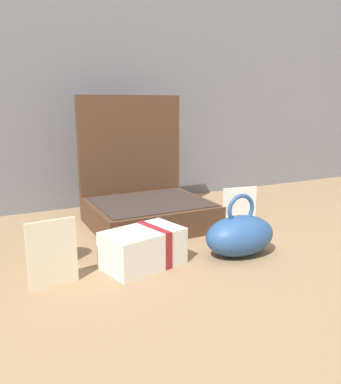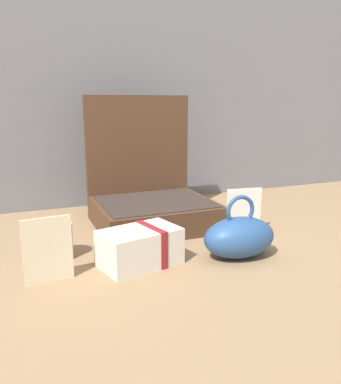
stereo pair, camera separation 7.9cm
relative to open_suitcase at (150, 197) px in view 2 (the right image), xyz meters
The scene contains 8 objects.
ground_plane 0.26m from the open_suitcase, 103.80° to the right, with size 6.00×6.00×0.00m, color #8C6D4C.
back_wall 0.70m from the open_suitcase, 99.73° to the left, with size 3.20×0.06×1.40m, color slate.
open_suitcase is the anchor object (origin of this frame).
teal_pouch_handbag 0.40m from the open_suitcase, 72.65° to the right, with size 0.21×0.13×0.17m.
cream_toiletry_bag 0.36m from the open_suitcase, 113.09° to the right, with size 0.22×0.17×0.10m.
coffee_mug 0.40m from the open_suitcase, 148.33° to the right, with size 0.12×0.08×0.10m.
info_card_left 0.32m from the open_suitcase, 41.31° to the right, with size 0.12×0.01×0.15m, color white.
poster_card_right 0.51m from the open_suitcase, 136.88° to the right, with size 0.11×0.01×0.16m, color beige.
Camera 2 is at (-0.37, -1.00, 0.41)m, focal length 36.54 mm.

